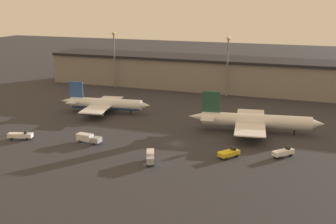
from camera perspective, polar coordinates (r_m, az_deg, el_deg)
ground at (r=127.87m, az=1.14°, el=-4.30°), size 600.00×600.00×0.00m
terminal_building at (r=201.63m, az=8.48°, el=5.06°), size 181.71×22.20×15.41m
airplane_0 at (r=162.84m, az=-8.55°, el=1.09°), size 35.92×28.05×11.75m
airplane_1 at (r=140.18m, az=11.63°, el=-1.23°), size 43.74×32.16×13.12m
service_vehicle_0 at (r=121.35m, az=15.35°, el=-5.30°), size 5.90×6.29×2.77m
service_vehicle_1 at (r=138.94m, az=-19.36°, el=-3.00°), size 7.85×4.36×2.80m
service_vehicle_2 at (r=130.25m, az=-10.78°, el=-3.47°), size 8.13×3.27×2.70m
service_vehicle_3 at (r=113.14m, az=-2.41°, el=-6.06°), size 4.26×6.85×2.95m
service_vehicle_4 at (r=117.81m, az=8.27°, el=-5.54°), size 5.74×6.49×2.70m
lamp_post_0 at (r=206.41m, az=-7.30°, el=7.98°), size 1.80×1.80×27.31m
lamp_post_1 at (r=188.17m, az=8.09°, el=7.14°), size 1.80×1.80×26.61m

